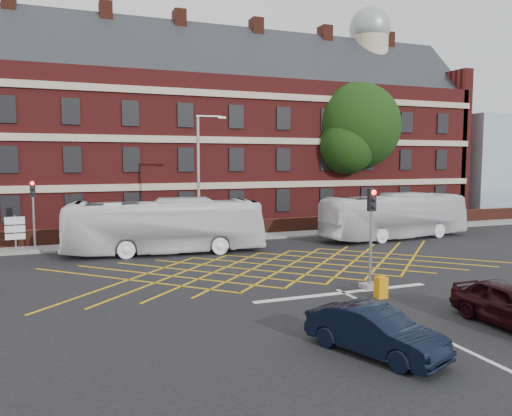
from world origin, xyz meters
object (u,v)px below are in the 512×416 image
object	(u,v)px
traffic_light_near	(371,248)
direction_signs	(15,229)
traffic_light_far	(34,223)
bus_right	(395,216)
deciduous_tree	(356,132)
utility_cabinet	(381,287)
car_navy	(375,331)
bus_left	(165,226)
street_lamp	(200,204)

from	to	relation	value
traffic_light_near	direction_signs	xyz separation A→B (m)	(-14.85, 14.69, -0.39)
traffic_light_far	bus_right	bearing A→B (deg)	-7.93
deciduous_tree	utility_cabinet	bearing A→B (deg)	-119.94
traffic_light_near	utility_cabinet	bearing A→B (deg)	-107.79
car_navy	bus_left	bearing A→B (deg)	76.94
traffic_light_near	street_lamp	bearing A→B (deg)	109.65
bus_left	traffic_light_near	bearing A→B (deg)	-142.44
traffic_light_far	street_lamp	size ratio (longest dim) A/B	0.52
bus_right	traffic_light_far	world-z (taller)	traffic_light_far
deciduous_tree	street_lamp	distance (m)	18.48
traffic_light_far	utility_cabinet	world-z (taller)	traffic_light_far
car_navy	direction_signs	world-z (taller)	direction_signs
bus_right	utility_cabinet	xyz separation A→B (m)	(-9.86, -12.38, -1.15)
traffic_light_far	street_lamp	bearing A→B (deg)	-12.84
traffic_light_near	direction_signs	distance (m)	20.89
direction_signs	car_navy	bearing A→B (deg)	-62.66
street_lamp	bus_left	bearing A→B (deg)	-160.96
utility_cabinet	direction_signs	bearing A→B (deg)	131.75
bus_left	deciduous_tree	bearing A→B (deg)	-58.04
street_lamp	utility_cabinet	bearing A→B (deg)	-74.10
car_navy	deciduous_tree	world-z (taller)	deciduous_tree
traffic_light_far	street_lamp	world-z (taller)	street_lamp
traffic_light_near	direction_signs	bearing A→B (deg)	135.30
traffic_light_near	car_navy	bearing A→B (deg)	-123.01
direction_signs	bus_left	bearing A→B (deg)	-22.90
traffic_light_far	street_lamp	distance (m)	9.78
bus_left	direction_signs	distance (m)	8.95
car_navy	direction_signs	size ratio (longest dim) A/B	1.86
deciduous_tree	utility_cabinet	distance (m)	25.50
street_lamp	direction_signs	xyz separation A→B (m)	(-10.56, 2.68, -1.38)
deciduous_tree	direction_signs	size ratio (longest dim) A/B	5.52
bus_left	traffic_light_near	xyz separation A→B (m)	(6.60, -11.21, 0.16)
bus_right	street_lamp	world-z (taller)	street_lamp
bus_left	deciduous_tree	xyz separation A→B (m)	(18.32, 8.50, 6.24)
deciduous_tree	traffic_light_far	size ratio (longest dim) A/B	2.84
car_navy	street_lamp	xyz separation A→B (m)	(-0.25, 18.23, 2.08)
bus_left	traffic_light_near	size ratio (longest dim) A/B	2.70
car_navy	utility_cabinet	xyz separation A→B (m)	(3.58, 4.79, -0.25)
traffic_light_far	direction_signs	world-z (taller)	traffic_light_far
traffic_light_far	direction_signs	bearing A→B (deg)	154.01
car_navy	traffic_light_far	distance (m)	22.62
traffic_light_far	traffic_light_near	bearing A→B (deg)	-45.81
bus_right	traffic_light_near	bearing A→B (deg)	133.84
traffic_light_near	traffic_light_far	size ratio (longest dim) A/B	1.00
bus_left	deciduous_tree	world-z (taller)	deciduous_tree
bus_right	traffic_light_near	xyz separation A→B (m)	(-9.40, -10.95, 0.19)
bus_right	direction_signs	xyz separation A→B (m)	(-24.25, 3.75, -0.19)
bus_left	bus_right	xyz separation A→B (m)	(16.00, -0.26, -0.03)
bus_left	street_lamp	distance (m)	2.70
car_navy	deciduous_tree	bearing A→B (deg)	37.28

